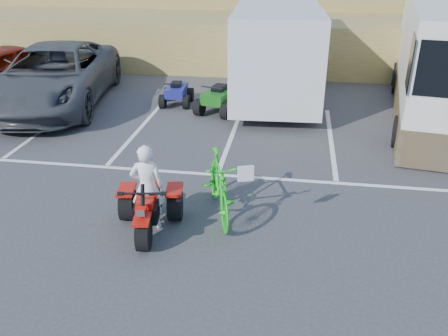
# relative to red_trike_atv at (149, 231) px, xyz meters

# --- Properties ---
(ground) EXTENTS (100.00, 100.00, 0.00)m
(ground) POSITION_rel_red_trike_atv_xyz_m (0.86, 0.10, 0.00)
(ground) COLOR #363639
(ground) RESTS_ON ground
(parking_stripes) EXTENTS (28.00, 5.16, 0.01)m
(parking_stripes) POSITION_rel_red_trike_atv_xyz_m (1.73, 4.17, 0.00)
(parking_stripes) COLOR white
(parking_stripes) RESTS_ON ground
(grass_embankment) EXTENTS (40.00, 8.50, 3.10)m
(grass_embankment) POSITION_rel_red_trike_atv_xyz_m (0.86, 15.58, 1.42)
(grass_embankment) COLOR olive
(grass_embankment) RESTS_ON ground
(red_trike_atv) EXTENTS (1.45, 1.79, 1.05)m
(red_trike_atv) POSITION_rel_red_trike_atv_xyz_m (0.00, 0.00, 0.00)
(red_trike_atv) COLOR #B3130A
(red_trike_atv) RESTS_ON ground
(rider) EXTENTS (0.66, 0.49, 1.67)m
(rider) POSITION_rel_red_trike_atv_xyz_m (-0.02, 0.15, 0.83)
(rider) COLOR white
(rider) RESTS_ON ground
(green_dirt_bike) EXTENTS (1.21, 2.18, 1.26)m
(green_dirt_bike) POSITION_rel_red_trike_atv_xyz_m (1.19, 0.80, 0.63)
(green_dirt_bike) COLOR #14BF19
(green_dirt_bike) RESTS_ON ground
(grey_pickup) EXTENTS (4.20, 7.23, 1.89)m
(grey_pickup) POSITION_rel_red_trike_atv_xyz_m (-5.22, 6.93, 0.95)
(grey_pickup) COLOR #3F4245
(grey_pickup) RESTS_ON ground
(cargo_trailer) EXTENTS (2.98, 6.70, 3.07)m
(cargo_trailer) POSITION_rel_red_trike_atv_xyz_m (1.81, 8.69, 1.66)
(cargo_trailer) COLOR silver
(cargo_trailer) RESTS_ON ground
(rv_motorhome) EXTENTS (3.79, 9.54, 3.34)m
(rv_motorhome) POSITION_rel_red_trike_atv_xyz_m (6.84, 7.90, 1.45)
(rv_motorhome) COLOR silver
(rv_motorhome) RESTS_ON ground
(quad_atv_blue) EXTENTS (1.03, 1.34, 0.84)m
(quad_atv_blue) POSITION_rel_red_trike_atv_xyz_m (-1.33, 7.50, 0.00)
(quad_atv_blue) COLOR navy
(quad_atv_blue) RESTS_ON ground
(quad_atv_green) EXTENTS (1.46, 1.73, 0.98)m
(quad_atv_green) POSITION_rel_red_trike_atv_xyz_m (0.19, 6.90, 0.00)
(quad_atv_green) COLOR #145513
(quad_atv_green) RESTS_ON ground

